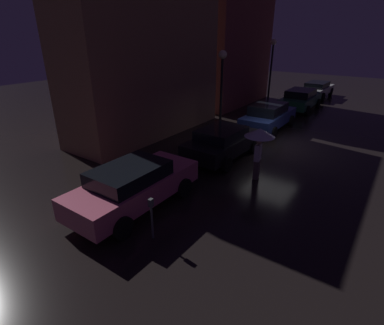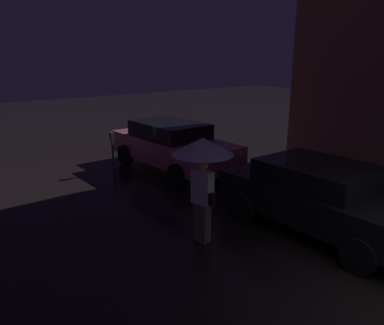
{
  "view_description": "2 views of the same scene",
  "coord_description": "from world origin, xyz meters",
  "px_view_note": "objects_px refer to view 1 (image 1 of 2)",
  "views": [
    {
      "loc": [
        -13.67,
        -4.72,
        5.09
      ],
      "look_at": [
        -6.51,
        0.33,
        1.28
      ],
      "focal_mm": 28.0,
      "sensor_mm": 36.0,
      "label": 1
    },
    {
      "loc": [
        0.9,
        -4.96,
        3.32
      ],
      "look_at": [
        -5.46,
        0.18,
        1.01
      ],
      "focal_mm": 35.0,
      "sensor_mm": 36.0,
      "label": 2
    }
  ],
  "objects_px": {
    "parking_meter": "(152,214)",
    "street_lamp_near": "(222,74)",
    "parked_car_black": "(223,142)",
    "pedestrian_with_umbrella": "(259,138)",
    "street_lamp_far": "(272,59)",
    "parked_car_pink": "(134,185)",
    "parked_car_green": "(300,99)",
    "parked_car_blue": "(268,116)",
    "parked_car_silver": "(317,89)"
  },
  "relations": [
    {
      "from": "parked_car_pink",
      "to": "parked_car_blue",
      "type": "distance_m",
      "value": 10.4
    },
    {
      "from": "parked_car_green",
      "to": "parking_meter",
      "type": "xyz_separation_m",
      "value": [
        -17.12,
        -1.31,
        -0.01
      ]
    },
    {
      "from": "parked_car_green",
      "to": "street_lamp_near",
      "type": "bearing_deg",
      "value": 162.74
    },
    {
      "from": "pedestrian_with_umbrella",
      "to": "street_lamp_near",
      "type": "distance_m",
      "value": 6.56
    },
    {
      "from": "parked_car_pink",
      "to": "parked_car_black",
      "type": "bearing_deg",
      "value": -1.98
    },
    {
      "from": "pedestrian_with_umbrella",
      "to": "street_lamp_near",
      "type": "bearing_deg",
      "value": 33.27
    },
    {
      "from": "parked_car_black",
      "to": "parked_car_green",
      "type": "bearing_deg",
      "value": 1.2
    },
    {
      "from": "parked_car_black",
      "to": "street_lamp_far",
      "type": "bearing_deg",
      "value": 14.26
    },
    {
      "from": "parked_car_blue",
      "to": "pedestrian_with_umbrella",
      "type": "xyz_separation_m",
      "value": [
        -6.32,
        -2.12,
        0.85
      ]
    },
    {
      "from": "parked_car_black",
      "to": "street_lamp_near",
      "type": "relative_size",
      "value": 0.95
    },
    {
      "from": "parking_meter",
      "to": "street_lamp_far",
      "type": "height_order",
      "value": "street_lamp_far"
    },
    {
      "from": "parked_car_blue",
      "to": "parking_meter",
      "type": "height_order",
      "value": "parked_car_blue"
    },
    {
      "from": "parked_car_black",
      "to": "parked_car_green",
      "type": "height_order",
      "value": "parked_car_green"
    },
    {
      "from": "pedestrian_with_umbrella",
      "to": "parked_car_green",
      "type": "bearing_deg",
      "value": 0.37
    },
    {
      "from": "parked_car_pink",
      "to": "parked_car_green",
      "type": "bearing_deg",
      "value": -0.73
    },
    {
      "from": "parked_car_silver",
      "to": "street_lamp_far",
      "type": "xyz_separation_m",
      "value": [
        -4.22,
        2.62,
        2.54
      ]
    },
    {
      "from": "pedestrian_with_umbrella",
      "to": "parking_meter",
      "type": "height_order",
      "value": "pedestrian_with_umbrella"
    },
    {
      "from": "pedestrian_with_umbrella",
      "to": "street_lamp_near",
      "type": "relative_size",
      "value": 0.46
    },
    {
      "from": "parked_car_pink",
      "to": "parking_meter",
      "type": "xyz_separation_m",
      "value": [
        -0.88,
        -1.53,
        -0.01
      ]
    },
    {
      "from": "parked_car_pink",
      "to": "parked_car_black",
      "type": "xyz_separation_m",
      "value": [
        5.18,
        -0.19,
        -0.05
      ]
    },
    {
      "from": "parked_car_pink",
      "to": "street_lamp_far",
      "type": "bearing_deg",
      "value": 8.52
    },
    {
      "from": "parked_car_blue",
      "to": "parked_car_black",
      "type": "bearing_deg",
      "value": 179.3
    },
    {
      "from": "parked_car_pink",
      "to": "parked_car_silver",
      "type": "distance_m",
      "value": 21.43
    },
    {
      "from": "parked_car_pink",
      "to": "parked_car_blue",
      "type": "height_order",
      "value": "parked_car_blue"
    },
    {
      "from": "parked_car_blue",
      "to": "parked_car_pink",
      "type": "bearing_deg",
      "value": 178.27
    },
    {
      "from": "parked_car_black",
      "to": "parked_car_silver",
      "type": "xyz_separation_m",
      "value": [
        16.25,
        0.12,
        0.0
      ]
    },
    {
      "from": "parked_car_pink",
      "to": "parked_car_green",
      "type": "xyz_separation_m",
      "value": [
        16.24,
        -0.23,
        -0.01
      ]
    },
    {
      "from": "parked_car_pink",
      "to": "street_lamp_far",
      "type": "relative_size",
      "value": 0.95
    },
    {
      "from": "parked_car_pink",
      "to": "pedestrian_with_umbrella",
      "type": "height_order",
      "value": "pedestrian_with_umbrella"
    },
    {
      "from": "pedestrian_with_umbrella",
      "to": "parked_car_black",
      "type": "bearing_deg",
      "value": 53.26
    },
    {
      "from": "pedestrian_with_umbrella",
      "to": "parking_meter",
      "type": "relative_size",
      "value": 1.63
    },
    {
      "from": "parked_car_blue",
      "to": "pedestrian_with_umbrella",
      "type": "bearing_deg",
      "value": -162.19
    },
    {
      "from": "parking_meter",
      "to": "parked_car_green",
      "type": "bearing_deg",
      "value": 4.37
    },
    {
      "from": "parked_car_black",
      "to": "pedestrian_with_umbrella",
      "type": "xyz_separation_m",
      "value": [
        -1.1,
        -2.11,
        0.89
      ]
    },
    {
      "from": "parking_meter",
      "to": "parked_car_black",
      "type": "bearing_deg",
      "value": 12.54
    },
    {
      "from": "parked_car_green",
      "to": "parking_meter",
      "type": "height_order",
      "value": "parked_car_green"
    },
    {
      "from": "pedestrian_with_umbrella",
      "to": "street_lamp_far",
      "type": "height_order",
      "value": "street_lamp_far"
    },
    {
      "from": "parked_car_blue",
      "to": "street_lamp_far",
      "type": "distance_m",
      "value": 7.76
    },
    {
      "from": "street_lamp_near",
      "to": "street_lamp_far",
      "type": "bearing_deg",
      "value": 3.61
    },
    {
      "from": "parking_meter",
      "to": "street_lamp_near",
      "type": "distance_m",
      "value": 10.57
    },
    {
      "from": "pedestrian_with_umbrella",
      "to": "parking_meter",
      "type": "bearing_deg",
      "value": 161.92
    },
    {
      "from": "parked_car_black",
      "to": "pedestrian_with_umbrella",
      "type": "height_order",
      "value": "pedestrian_with_umbrella"
    },
    {
      "from": "parked_car_black",
      "to": "parked_car_blue",
      "type": "relative_size",
      "value": 0.9
    },
    {
      "from": "parked_car_silver",
      "to": "parked_car_blue",
      "type": "bearing_deg",
      "value": -177.6
    },
    {
      "from": "parked_car_silver",
      "to": "parking_meter",
      "type": "distance_m",
      "value": 22.36
    },
    {
      "from": "parked_car_blue",
      "to": "parked_car_silver",
      "type": "distance_m",
      "value": 11.03
    },
    {
      "from": "parked_car_pink",
      "to": "parked_car_silver",
      "type": "bearing_deg",
      "value": -0.11
    },
    {
      "from": "parked_car_blue",
      "to": "pedestrian_with_umbrella",
      "type": "height_order",
      "value": "pedestrian_with_umbrella"
    },
    {
      "from": "parked_car_green",
      "to": "parked_car_blue",
      "type": "bearing_deg",
      "value": 179.16
    },
    {
      "from": "parked_car_black",
      "to": "street_lamp_far",
      "type": "height_order",
      "value": "street_lamp_far"
    }
  ]
}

